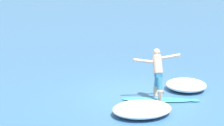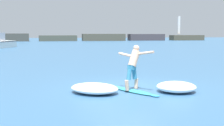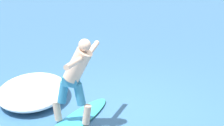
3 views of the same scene
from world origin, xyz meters
name	(u,v)px [view 2 (image 2 of 3)]	position (x,y,z in m)	size (l,w,h in m)	color
ground_plane	(130,87)	(0.00, 0.00, 0.00)	(200.00, 200.00, 0.00)	#36638C
rock_jetty_breakwater	(67,38)	(1.56, 62.00, 0.79)	(62.63, 5.16, 6.01)	#463B31
surfboard	(132,91)	(-0.13, -0.83, 0.03)	(1.39, 2.35, 0.20)	#3099CD
surfer	(134,63)	(-0.06, -0.73, 0.97)	(1.00, 1.25, 1.55)	#CFA68B
wave_foam_at_tail	(94,88)	(-1.47, -0.86, 0.17)	(2.16, 2.15, 0.33)	white
wave_foam_at_nose	(176,87)	(1.34, -1.23, 0.18)	(1.79, 1.80, 0.36)	white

